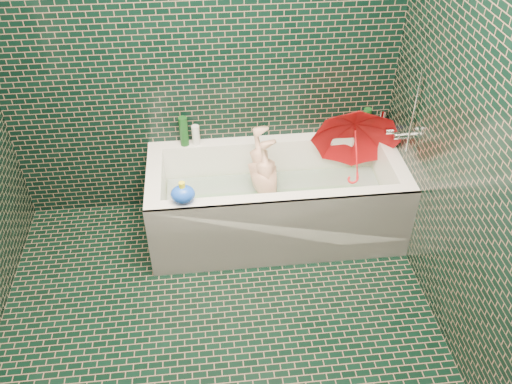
{
  "coord_description": "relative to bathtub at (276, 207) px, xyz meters",
  "views": [
    {
      "loc": [
        -0.0,
        -1.82,
        2.64
      ],
      "look_at": [
        0.29,
        0.82,
        0.5
      ],
      "focal_mm": 38.0,
      "sensor_mm": 36.0,
      "label": 1
    }
  ],
  "objects": [
    {
      "name": "bath_toy",
      "position": [
        -0.61,
        -0.29,
        0.4
      ],
      "size": [
        0.15,
        0.12,
        0.14
      ],
      "rotation": [
        0.0,
        0.0,
        0.01
      ],
      "color": "blue",
      "rests_on": "bathtub"
    },
    {
      "name": "bottle_right_pump",
      "position": [
        0.8,
        0.36,
        0.43
      ],
      "size": [
        0.05,
        0.05,
        0.17
      ],
      "primitive_type": "cylinder",
      "rotation": [
        0.0,
        0.0,
        0.02
      ],
      "color": "silver",
      "rests_on": "bathtub"
    },
    {
      "name": "soap_bottle_a",
      "position": [
        0.8,
        0.33,
        0.34
      ],
      "size": [
        0.12,
        0.12,
        0.24
      ],
      "primitive_type": "imported",
      "rotation": [
        0.0,
        0.0,
        0.38
      ],
      "color": "white",
      "rests_on": "bathtub"
    },
    {
      "name": "rubber_duck",
      "position": [
        0.62,
        0.32,
        0.38
      ],
      "size": [
        0.11,
        0.09,
        0.08
      ],
      "rotation": [
        0.0,
        0.0,
        -0.34
      ],
      "color": "#FFF31A",
      "rests_on": "bathtub"
    },
    {
      "name": "bathtub",
      "position": [
        0.0,
        0.0,
        0.0
      ],
      "size": [
        1.7,
        0.75,
        0.55
      ],
      "color": "white",
      "rests_on": "floor"
    },
    {
      "name": "floor",
      "position": [
        -0.45,
        -1.01,
        -0.21
      ],
      "size": [
        2.8,
        2.8,
        0.0
      ],
      "primitive_type": "plane",
      "color": "black",
      "rests_on": "ground"
    },
    {
      "name": "child",
      "position": [
        -0.05,
        0.05,
        0.1
      ],
      "size": [
        0.96,
        0.42,
        0.29
      ],
      "primitive_type": "imported",
      "rotation": [
        -1.49,
        0.0,
        -1.48
      ],
      "color": "#D7A286",
      "rests_on": "bathtub"
    },
    {
      "name": "faucet",
      "position": [
        0.81,
        0.01,
        0.56
      ],
      "size": [
        0.18,
        0.19,
        0.55
      ],
      "color": "silver",
      "rests_on": "wall_right"
    },
    {
      "name": "wall_right",
      "position": [
        0.85,
        -1.01,
        1.04
      ],
      "size": [
        0.0,
        2.8,
        2.8
      ],
      "primitive_type": "plane",
      "rotation": [
        1.57,
        0.0,
        -1.57
      ],
      "color": "black",
      "rests_on": "floor"
    },
    {
      "name": "bottle_left_short",
      "position": [
        -0.52,
        0.34,
        0.41
      ],
      "size": [
        0.06,
        0.06,
        0.14
      ],
      "primitive_type": "cylinder",
      "rotation": [
        0.0,
        0.0,
        0.1
      ],
      "color": "white",
      "rests_on": "bathtub"
    },
    {
      "name": "soap_bottle_b",
      "position": [
        0.77,
        0.33,
        0.34
      ],
      "size": [
        0.09,
        0.09,
        0.18
      ],
      "primitive_type": "imported",
      "rotation": [
        0.0,
        0.0,
        -0.14
      ],
      "color": "#3F1D70",
      "rests_on": "bathtub"
    },
    {
      "name": "soap_bottle_c",
      "position": [
        0.79,
        0.34,
        0.34
      ],
      "size": [
        0.17,
        0.17,
        0.19
      ],
      "primitive_type": "imported",
      "rotation": [
        0.0,
        0.0,
        0.15
      ],
      "color": "#134217",
      "rests_on": "bathtub"
    },
    {
      "name": "bottle_right_tall",
      "position": [
        0.67,
        0.31,
        0.44
      ],
      "size": [
        0.06,
        0.06,
        0.21
      ],
      "primitive_type": "cylinder",
      "rotation": [
        0.0,
        0.0,
        0.1
      ],
      "color": "#134217",
      "rests_on": "bathtub"
    },
    {
      "name": "bottle_left_tall",
      "position": [
        -0.6,
        0.34,
        0.45
      ],
      "size": [
        0.08,
        0.08,
        0.22
      ],
      "primitive_type": "cylinder",
      "rotation": [
        0.0,
        0.0,
        0.4
      ],
      "color": "#134217",
      "rests_on": "bathtub"
    },
    {
      "name": "bath_mat",
      "position": [
        0.0,
        0.02,
        -0.06
      ],
      "size": [
        1.35,
        0.47,
        0.01
      ],
      "primitive_type": "cube",
      "color": "#45D42A",
      "rests_on": "bathtub"
    },
    {
      "name": "umbrella",
      "position": [
        0.54,
        0.06,
        0.38
      ],
      "size": [
        0.82,
        0.81,
        0.84
      ],
      "primitive_type": "imported",
      "rotation": [
        0.38,
        -0.4,
        -0.33
      ],
      "color": "red",
      "rests_on": "bathtub"
    },
    {
      "name": "wall_back",
      "position": [
        -0.45,
        0.39,
        1.04
      ],
      "size": [
        2.8,
        0.0,
        2.8
      ],
      "primitive_type": "plane",
      "rotation": [
        1.57,
        0.0,
        0.0
      ],
      "color": "black",
      "rests_on": "floor"
    },
    {
      "name": "water",
      "position": [
        0.0,
        0.02,
        0.09
      ],
      "size": [
        1.48,
        0.53,
        0.0
      ],
      "primitive_type": "cube",
      "color": "silver",
      "rests_on": "bathtub"
    }
  ]
}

